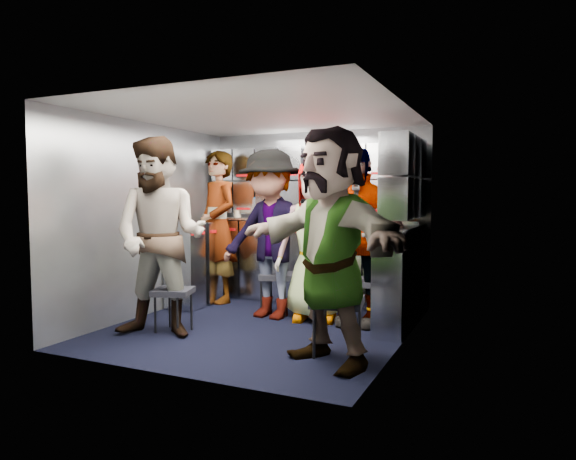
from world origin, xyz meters
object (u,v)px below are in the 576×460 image
at_px(jump_seat_near_right, 337,305).
at_px(attendant_standing, 218,227).
at_px(attendant_arc_a, 160,237).
at_px(jump_seat_mid_right, 361,284).
at_px(jump_seat_near_left, 173,294).
at_px(jump_seat_mid_left, 277,278).
at_px(attendant_arc_b, 270,234).
at_px(attendant_arc_e, 330,246).
at_px(attendant_arc_d, 356,237).
at_px(jump_seat_center, 321,282).
at_px(attendant_arc_c, 315,240).

distance_m(jump_seat_near_right, attendant_standing, 2.55).
xyz_separation_m(attendant_standing, attendant_arc_a, (0.35, -1.55, 0.00)).
bearing_deg(jump_seat_mid_right, jump_seat_near_left, -143.20).
xyz_separation_m(jump_seat_mid_left, attendant_standing, (-0.95, 0.29, 0.53)).
height_order(attendant_standing, attendant_arc_b, attendant_standing).
bearing_deg(jump_seat_near_left, attendant_arc_e, -8.83).
distance_m(jump_seat_near_right, attendant_arc_a, 1.76).
bearing_deg(attendant_arc_d, jump_seat_near_right, -85.94).
bearing_deg(jump_seat_mid_left, jump_seat_center, 12.13).
bearing_deg(attendant_arc_c, jump_seat_center, 76.61).
xyz_separation_m(jump_seat_near_right, attendant_arc_a, (-1.69, -0.10, 0.50)).
relative_size(jump_seat_near_left, attendant_arc_b, 0.24).
bearing_deg(attendant_arc_c, jump_seat_near_left, -150.30).
height_order(jump_seat_mid_left, attendant_arc_d, attendant_arc_d).
bearing_deg(attendant_arc_a, jump_seat_mid_right, 26.59).
xyz_separation_m(attendant_arc_c, attendant_arc_e, (0.62, -1.27, 0.09)).
bearing_deg(jump_seat_near_right, attendant_arc_c, 119.63).
bearing_deg(jump_seat_mid_left, attendant_arc_d, -7.08).
xyz_separation_m(jump_seat_mid_left, attendant_arc_d, (0.93, -0.12, 0.49)).
bearing_deg(attendant_arc_c, jump_seat_mid_left, 157.28).
bearing_deg(attendant_arc_d, jump_seat_near_left, -152.33).
bearing_deg(jump_seat_mid_left, attendant_standing, 162.95).
bearing_deg(attendant_arc_e, jump_seat_center, 140.84).
distance_m(attendant_arc_d, attendant_arc_e, 1.24).
height_order(jump_seat_mid_right, attendant_arc_d, attendant_arc_d).
distance_m(jump_seat_near_left, attendant_arc_a, 0.59).
distance_m(jump_seat_mid_right, jump_seat_near_right, 1.24).
relative_size(jump_seat_near_left, jump_seat_mid_right, 0.99).
relative_size(jump_seat_mid_right, attendant_arc_b, 0.25).
bearing_deg(jump_seat_mid_left, attendant_arc_e, -50.90).
relative_size(attendant_arc_d, attendant_arc_e, 0.97).
bearing_deg(attendant_arc_a, jump_seat_center, 37.52).
bearing_deg(jump_seat_center, jump_seat_near_right, -64.00).
distance_m(jump_seat_near_right, attendant_arc_c, 1.31).
bearing_deg(jump_seat_near_right, attendant_standing, 144.52).
xyz_separation_m(jump_seat_mid_right, jump_seat_near_right, (0.16, -1.23, 0.04)).
distance_m(attendant_standing, attendant_arc_b, 1.06).
distance_m(attendant_arc_b, attendant_arc_c, 0.49).
bearing_deg(jump_seat_near_right, jump_seat_near_left, 177.21).
xyz_separation_m(jump_seat_mid_left, jump_seat_mid_right, (0.93, 0.06, -0.01)).
bearing_deg(jump_seat_mid_right, attendant_arc_c, -162.78).
relative_size(jump_seat_near_left, jump_seat_near_right, 0.91).
xyz_separation_m(jump_seat_mid_right, attendant_arc_e, (0.16, -1.41, 0.53)).
bearing_deg(attendant_arc_c, attendant_arc_e, -77.38).
bearing_deg(jump_seat_near_right, attendant_arc_e, -90.00).
bearing_deg(attendant_arc_a, jump_seat_mid_left, 50.35).
bearing_deg(jump_seat_center, jump_seat_near_left, -132.19).
distance_m(jump_seat_near_right, attendant_arc_e, 0.53).
bearing_deg(attendant_arc_e, attendant_standing, 169.02).
relative_size(jump_seat_mid_right, attendant_arc_c, 0.26).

